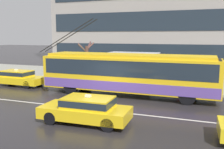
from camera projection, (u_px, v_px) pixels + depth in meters
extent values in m
plane|color=#272427|center=(102.00, 104.00, 15.55)|extent=(160.00, 160.00, 0.00)
cube|color=gray|center=(140.00, 79.00, 24.33)|extent=(80.00, 10.00, 0.14)
cube|color=silver|center=(94.00, 110.00, 14.44)|extent=(72.00, 0.14, 0.01)
cube|color=yellow|center=(128.00, 73.00, 17.74)|extent=(12.25, 2.60, 2.28)
cube|color=gold|center=(128.00, 56.00, 17.56)|extent=(11.52, 2.34, 0.20)
cube|color=#1E2833|center=(128.00, 67.00, 17.67)|extent=(11.76, 2.63, 1.05)
cube|color=#63489E|center=(127.00, 84.00, 17.85)|extent=(12.13, 2.63, 0.64)
cube|color=#1E2833|center=(222.00, 71.00, 15.53)|extent=(0.14, 2.21, 1.14)
cube|color=black|center=(220.00, 62.00, 15.50)|extent=(0.17, 1.91, 0.28)
cylinder|color=black|center=(70.00, 36.00, 19.35)|extent=(4.62, 0.09, 2.52)
cylinder|color=black|center=(65.00, 36.00, 18.71)|extent=(4.62, 0.09, 2.52)
cylinder|color=black|center=(190.00, 89.00, 17.45)|extent=(1.04, 0.31, 1.04)
cylinder|color=black|center=(187.00, 96.00, 15.41)|extent=(1.04, 0.31, 1.04)
cylinder|color=black|center=(85.00, 82.00, 20.30)|extent=(1.04, 0.31, 1.04)
cylinder|color=black|center=(71.00, 87.00, 18.26)|extent=(1.04, 0.31, 1.04)
cube|color=yellow|center=(85.00, 112.00, 12.23)|extent=(4.39, 1.93, 0.55)
cube|color=yellow|center=(88.00, 102.00, 12.10)|extent=(2.39, 1.61, 0.48)
cube|color=#1E2833|center=(88.00, 102.00, 12.09)|extent=(2.44, 1.63, 0.31)
cube|color=silver|center=(88.00, 96.00, 12.05)|extent=(0.29, 0.17, 0.12)
cylinder|color=black|center=(50.00, 118.00, 11.97)|extent=(0.63, 0.22, 0.62)
cylinder|color=black|center=(67.00, 109.00, 13.45)|extent=(0.63, 0.22, 0.62)
cylinder|color=black|center=(108.00, 125.00, 11.07)|extent=(0.63, 0.22, 0.62)
cylinder|color=black|center=(118.00, 114.00, 12.55)|extent=(0.63, 0.22, 0.62)
cube|color=yellow|center=(19.00, 79.00, 21.39)|extent=(4.69, 1.90, 0.55)
cube|color=yellow|center=(16.00, 73.00, 21.38)|extent=(2.54, 1.61, 0.48)
cube|color=#1E2833|center=(16.00, 73.00, 21.38)|extent=(2.59, 1.63, 0.31)
cube|color=silver|center=(16.00, 70.00, 21.33)|extent=(0.28, 0.16, 0.12)
cylinder|color=black|center=(40.00, 81.00, 21.62)|extent=(0.62, 0.21, 0.62)
cylinder|color=black|center=(27.00, 85.00, 20.12)|extent=(0.62, 0.21, 0.62)
cylinder|color=black|center=(11.00, 79.00, 22.73)|extent=(0.62, 0.21, 0.62)
cylinder|color=gray|center=(154.00, 71.00, 19.59)|extent=(0.08, 0.08, 2.59)
cylinder|color=gray|center=(109.00, 69.00, 20.89)|extent=(0.08, 0.08, 2.59)
cylinder|color=gray|center=(158.00, 69.00, 20.90)|extent=(0.08, 0.08, 2.59)
cylinder|color=gray|center=(115.00, 67.00, 22.21)|extent=(0.08, 0.08, 2.59)
cube|color=#99ADB2|center=(136.00, 68.00, 21.55)|extent=(3.58, 0.04, 2.07)
cube|color=#B2B2B7|center=(134.00, 53.00, 20.69)|extent=(4.06, 1.72, 0.08)
cube|color=brown|center=(134.00, 79.00, 21.35)|extent=(2.64, 0.36, 0.08)
cylinder|color=black|center=(149.00, 82.00, 19.97)|extent=(0.14, 0.14, 0.84)
cylinder|color=black|center=(147.00, 82.00, 20.00)|extent=(0.14, 0.14, 0.84)
cylinder|color=#463B29|center=(149.00, 73.00, 19.88)|extent=(0.41, 0.41, 0.63)
sphere|color=tan|center=(149.00, 67.00, 19.81)|extent=(0.21, 0.21, 0.21)
cone|color=#2E52A1|center=(147.00, 64.00, 19.79)|extent=(1.44, 1.44, 0.30)
cylinder|color=#333333|center=(147.00, 70.00, 19.88)|extent=(0.02, 0.02, 0.77)
cylinder|color=#4D4E3D|center=(122.00, 76.00, 22.71)|extent=(0.14, 0.14, 0.82)
cylinder|color=#4D4E3D|center=(123.00, 76.00, 22.86)|extent=(0.14, 0.14, 0.82)
cylinder|color=maroon|center=(123.00, 68.00, 22.68)|extent=(0.38, 0.38, 0.62)
sphere|color=tan|center=(123.00, 64.00, 22.61)|extent=(0.23, 0.23, 0.23)
cylinder|color=navy|center=(81.00, 78.00, 21.58)|extent=(0.14, 0.14, 0.87)
cylinder|color=navy|center=(81.00, 79.00, 21.42)|extent=(0.14, 0.14, 0.87)
cylinder|color=#454330|center=(81.00, 70.00, 21.39)|extent=(0.50, 0.50, 0.62)
sphere|color=tan|center=(80.00, 65.00, 21.32)|extent=(0.23, 0.23, 0.23)
cylinder|color=#525340|center=(178.00, 80.00, 20.85)|extent=(0.14, 0.14, 0.84)
cylinder|color=#525340|center=(180.00, 80.00, 20.76)|extent=(0.14, 0.14, 0.84)
cylinder|color=maroon|center=(179.00, 71.00, 20.69)|extent=(0.44, 0.44, 0.62)
sphere|color=tan|center=(179.00, 66.00, 20.63)|extent=(0.21, 0.21, 0.21)
cone|color=#CE2A67|center=(178.00, 63.00, 20.66)|extent=(1.48, 1.48, 0.32)
cylinder|color=#333333|center=(178.00, 69.00, 20.74)|extent=(0.02, 0.02, 0.76)
cylinder|color=brown|center=(87.00, 63.00, 23.71)|extent=(0.29, 0.29, 3.08)
cylinder|color=brown|center=(83.00, 48.00, 23.87)|extent=(1.17, 0.52, 0.89)
cylinder|color=brown|center=(89.00, 46.00, 24.04)|extent=(0.28, 1.24, 0.81)
cylinder|color=brown|center=(82.00, 48.00, 23.46)|extent=(0.82, 0.53, 0.81)
cylinder|color=brown|center=(90.00, 46.00, 23.87)|extent=(0.42, 1.04, 0.69)
cylinder|color=brown|center=(89.00, 48.00, 24.01)|extent=(0.25, 1.13, 0.92)
cube|color=#1E2833|center=(141.00, 53.00, 30.33)|extent=(23.24, 0.06, 2.26)
cube|color=#1E2833|center=(141.00, 21.00, 29.76)|extent=(23.24, 0.06, 2.26)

